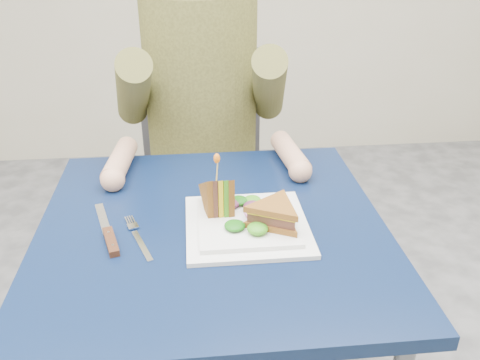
{
  "coord_description": "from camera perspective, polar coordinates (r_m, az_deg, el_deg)",
  "views": [
    {
      "loc": [
        -0.04,
        -0.94,
        1.32
      ],
      "look_at": [
        0.06,
        0.03,
        0.82
      ],
      "focal_mm": 38.0,
      "sensor_mm": 36.0,
      "label": 1
    }
  ],
  "objects": [
    {
      "name": "sandwich_upright",
      "position": [
        1.1,
        -2.52,
        -1.9
      ],
      "size": [
        0.08,
        0.13,
        0.13
      ],
      "color": "brown",
      "rests_on": "plate"
    },
    {
      "name": "plate",
      "position": [
        1.09,
        0.79,
        -4.97
      ],
      "size": [
        0.26,
        0.26,
        0.02
      ],
      "color": "white",
      "rests_on": "table"
    },
    {
      "name": "lettuce_spill",
      "position": [
        1.09,
        1.0,
        -3.73
      ],
      "size": [
        0.15,
        0.13,
        0.02
      ],
      "primitive_type": null,
      "color": "#337A14",
      "rests_on": "plate"
    },
    {
      "name": "diner",
      "position": [
        1.55,
        -4.43,
        12.06
      ],
      "size": [
        0.54,
        0.59,
        0.74
      ],
      "color": "#504F24",
      "rests_on": "chair"
    },
    {
      "name": "chair",
      "position": [
        1.79,
        -4.13,
        1.4
      ],
      "size": [
        0.42,
        0.4,
        0.93
      ],
      "color": "#47474C",
      "rests_on": "ground"
    },
    {
      "name": "toothpick_frill",
      "position": [
        1.06,
        -2.62,
        2.44
      ],
      "size": [
        0.01,
        0.01,
        0.02
      ],
      "primitive_type": "ellipsoid",
      "color": "orange",
      "rests_on": "sandwich_upright"
    },
    {
      "name": "knife",
      "position": [
        1.09,
        -14.46,
        -6.21
      ],
      "size": [
        0.08,
        0.22,
        0.02
      ],
      "color": "silver",
      "rests_on": "table"
    },
    {
      "name": "fork",
      "position": [
        1.08,
        -11.31,
        -6.47
      ],
      "size": [
        0.07,
        0.17,
        0.01
      ],
      "color": "silver",
      "rests_on": "table"
    },
    {
      "name": "onion_ring",
      "position": [
        1.08,
        1.56,
        -3.61
      ],
      "size": [
        0.04,
        0.04,
        0.02
      ],
      "primitive_type": "torus",
      "rotation": [
        0.44,
        0.0,
        0.0
      ],
      "color": "#9E4C7A",
      "rests_on": "plate"
    },
    {
      "name": "table",
      "position": [
        1.15,
        -3.03,
        -8.28
      ],
      "size": [
        0.75,
        0.75,
        0.73
      ],
      "color": "black",
      "rests_on": "ground"
    },
    {
      "name": "sandwich_flat",
      "position": [
        1.06,
        3.93,
        -3.86
      ],
      "size": [
        0.18,
        0.18,
        0.05
      ],
      "color": "brown",
      "rests_on": "plate"
    },
    {
      "name": "toothpick",
      "position": [
        1.07,
        -2.59,
        1.08
      ],
      "size": [
        0.01,
        0.01,
        0.06
      ],
      "primitive_type": "cylinder",
      "rotation": [
        0.14,
        0.07,
        0.0
      ],
      "color": "tan",
      "rests_on": "sandwich_upright"
    }
  ]
}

